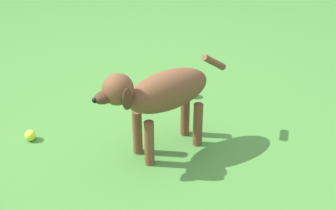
% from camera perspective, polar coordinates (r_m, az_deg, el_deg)
% --- Properties ---
extents(ground, '(14.00, 14.00, 0.00)m').
position_cam_1_polar(ground, '(2.81, -3.13, -4.21)').
color(ground, '#478438').
extents(dog, '(0.38, 0.79, 0.56)m').
position_cam_1_polar(dog, '(2.52, -0.92, 1.28)').
color(dog, brown).
rests_on(dog, ground).
extents(tennis_ball_1, '(0.07, 0.07, 0.07)m').
position_cam_1_polar(tennis_ball_1, '(3.22, 2.93, 1.51)').
color(tennis_ball_1, '#D7D140').
rests_on(tennis_ball_1, ground).
extents(tennis_ball_3, '(0.07, 0.07, 0.07)m').
position_cam_1_polar(tennis_ball_3, '(2.90, -16.21, -3.53)').
color(tennis_ball_3, '#C9E137').
rests_on(tennis_ball_3, ground).
extents(tennis_ball_4, '(0.07, 0.07, 0.07)m').
position_cam_1_polar(tennis_ball_4, '(3.29, 1.61, 2.18)').
color(tennis_ball_4, '#C9D134').
rests_on(tennis_ball_4, ground).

